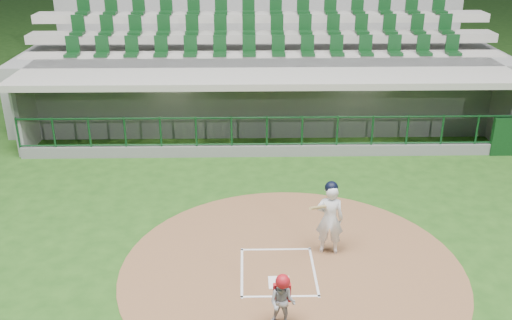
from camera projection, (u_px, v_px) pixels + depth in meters
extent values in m
plane|color=#1D4313|center=(277.00, 264.00, 12.11)|extent=(120.00, 120.00, 0.00)
cylinder|color=brown|center=(292.00, 269.00, 11.93)|extent=(7.20, 7.20, 0.01)
cube|color=white|center=(279.00, 283.00, 11.46)|extent=(0.43, 0.43, 0.02)
cube|color=white|center=(242.00, 272.00, 11.82)|extent=(0.05, 1.80, 0.01)
cube|color=silver|center=(314.00, 271.00, 11.84)|extent=(0.05, 1.80, 0.01)
cube|color=white|center=(276.00, 249.00, 12.61)|extent=(1.55, 0.05, 0.01)
cube|color=white|center=(280.00, 296.00, 11.05)|extent=(1.55, 0.05, 0.01)
cube|color=slate|center=(265.00, 153.00, 19.22)|extent=(15.00, 3.00, 0.10)
cube|color=slate|center=(263.00, 99.00, 20.15)|extent=(15.00, 0.20, 2.70)
cube|color=#A29C8F|center=(264.00, 94.00, 19.94)|extent=(13.50, 0.04, 0.90)
cube|color=gray|center=(35.00, 115.00, 18.53)|extent=(0.20, 3.00, 2.70)
cube|color=slate|center=(492.00, 112.00, 18.82)|extent=(0.20, 3.00, 2.70)
cube|color=gray|center=(266.00, 72.00, 17.87)|extent=(15.40, 3.50, 0.20)
cube|color=slate|center=(267.00, 152.00, 17.52)|extent=(15.00, 0.15, 0.40)
cube|color=black|center=(267.00, 102.00, 16.91)|extent=(15.00, 0.01, 0.95)
cube|color=brown|center=(264.00, 135.00, 20.08)|extent=(12.75, 0.40, 0.45)
cube|color=white|center=(171.00, 75.00, 18.10)|extent=(1.30, 0.35, 0.04)
cube|color=white|center=(359.00, 74.00, 18.21)|extent=(1.30, 0.35, 0.04)
imported|color=#A31411|center=(105.00, 117.00, 19.70)|extent=(1.29, 0.84, 1.88)
imported|color=#AA1612|center=(214.00, 118.00, 19.50)|extent=(1.20, 0.71, 1.92)
imported|color=#A11115|center=(286.00, 120.00, 19.64)|extent=(0.91, 0.67, 1.71)
imported|color=#B1131B|center=(374.00, 119.00, 19.80)|extent=(1.60, 0.85, 1.64)
cube|color=gray|center=(262.00, 79.00, 21.54)|extent=(17.00, 6.50, 2.50)
cube|color=#9F9990|center=(264.00, 58.00, 19.71)|extent=(16.60, 0.95, 0.30)
cube|color=gray|center=(263.00, 37.00, 20.37)|extent=(16.60, 0.95, 0.30)
cube|color=#9D988E|center=(262.00, 17.00, 21.03)|extent=(16.60, 0.95, 0.30)
cube|color=gray|center=(260.00, 27.00, 24.08)|extent=(17.00, 0.25, 5.05)
imported|color=white|center=(330.00, 219.00, 12.23)|extent=(0.64, 0.47, 1.62)
sphere|color=black|center=(331.00, 188.00, 11.93)|extent=(0.28, 0.28, 0.28)
cylinder|color=#A98B4D|center=(320.00, 207.00, 11.82)|extent=(0.58, 0.79, 0.39)
imported|color=#949499|center=(282.00, 303.00, 10.08)|extent=(0.58, 0.51, 1.00)
sphere|color=maroon|center=(283.00, 281.00, 9.90)|extent=(0.26, 0.26, 0.26)
cube|color=#AE1219|center=(282.00, 292.00, 10.17)|extent=(0.32, 0.10, 0.35)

